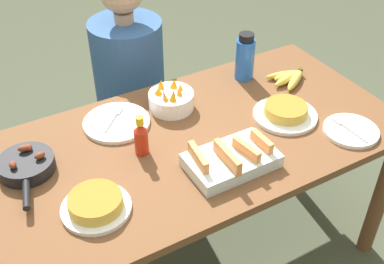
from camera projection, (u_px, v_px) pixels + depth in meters
The scene contains 13 objects.
ground_plane at pixel (192, 259), 2.31m from camera, with size 14.00×14.00×0.00m, color #474C38.
dining_table at pixel (192, 158), 1.91m from camera, with size 1.66×0.83×0.74m.
banana_bunch at pixel (290, 77), 2.17m from camera, with size 0.19×0.17×0.04m.
melon_tray at pixel (231, 159), 1.71m from camera, with size 0.32×0.20×0.10m.
skillet at pixel (26, 165), 1.69m from camera, with size 0.20×0.32×0.08m.
frittata_plate_center at pixel (96, 204), 1.54m from camera, with size 0.23×0.23×0.06m.
frittata_plate_side at pixel (285, 112), 1.95m from camera, with size 0.26×0.26×0.06m.
empty_plate_near_front at pixel (117, 122), 1.92m from camera, with size 0.27×0.27×0.02m.
empty_plate_far_left at pixel (351, 131), 1.87m from camera, with size 0.22×0.22×0.02m.
fruit_bowl_mango at pixel (171, 99), 1.99m from camera, with size 0.19×0.19×0.12m.
water_bottle at pixel (245, 57), 2.14m from camera, with size 0.08×0.08×0.22m.
hot_sauce_bottle at pixel (141, 137), 1.74m from camera, with size 0.05×0.05×0.16m.
person_figure at pixel (132, 103), 2.49m from camera, with size 0.38×0.38×1.19m.
Camera 1 is at (-0.72, -1.25, 1.90)m, focal length 45.00 mm.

